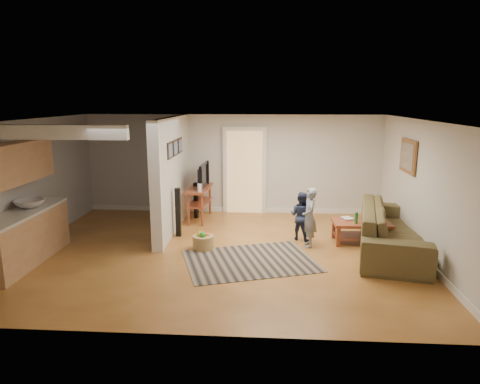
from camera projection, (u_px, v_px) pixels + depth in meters
The scene contains 11 objects.
ground at pixel (221, 251), 8.25m from camera, with size 7.50×7.50×0.00m, color brown.
room_shell at pixel (169, 173), 8.42m from camera, with size 7.54×6.02×2.52m.
area_rug at pixel (250, 261), 7.76m from camera, with size 2.29×1.67×0.01m, color black.
sofa at pixel (391, 250), 8.29m from camera, with size 2.98×1.16×0.87m, color #4B4525.
coffee_table at pixel (362, 226), 8.69m from camera, with size 1.16×0.69×0.68m.
tv_console at pixel (200, 190), 10.28m from camera, with size 0.52×1.28×1.09m.
speaker_left at pixel (178, 212), 9.06m from camera, with size 0.11×0.11×1.06m, color black.
speaker_right at pixel (196, 200), 10.47m from camera, with size 0.09×0.09×0.89m, color black.
toy_basket at pixel (203, 241), 8.35m from camera, with size 0.42×0.42×0.37m.
child at pixel (308, 246), 8.53m from camera, with size 0.43×0.28×1.19m, color gray.
toddler at pixel (300, 239), 8.95m from camera, with size 0.50×0.39×1.02m, color #212A46.
Camera 1 is at (0.89, -7.77, 2.88)m, focal length 32.00 mm.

